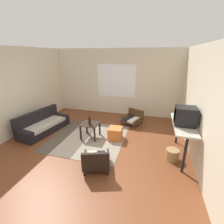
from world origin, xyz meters
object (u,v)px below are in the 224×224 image
(clay_vase, at_px, (182,114))
(armchair_striped_foreground, at_px, (96,160))
(coffee_table, at_px, (90,127))
(armchair_by_window, at_px, (133,118))
(console_shelf, at_px, (183,127))
(wicker_basket, at_px, (172,154))
(ottoman_orange, at_px, (115,133))
(couch, at_px, (43,125))
(crt_television, at_px, (185,116))
(glass_bottle, at_px, (90,121))

(clay_vase, bearing_deg, armchair_striped_foreground, -141.93)
(coffee_table, height_order, armchair_by_window, armchair_by_window)
(console_shelf, bearing_deg, wicker_basket, -128.39)
(ottoman_orange, bearing_deg, coffee_table, -172.55)
(couch, relative_size, crt_television, 3.95)
(coffee_table, relative_size, clay_vase, 1.81)
(console_shelf, bearing_deg, armchair_by_window, 130.66)
(coffee_table, bearing_deg, clay_vase, 2.06)
(crt_television, bearing_deg, ottoman_orange, 165.03)
(armchair_striped_foreground, height_order, crt_television, crt_television)
(coffee_table, bearing_deg, armchair_striped_foreground, -62.78)
(console_shelf, bearing_deg, couch, 176.38)
(crt_television, relative_size, clay_vase, 1.57)
(couch, relative_size, coffee_table, 3.42)
(glass_bottle, bearing_deg, armchair_by_window, 53.15)
(glass_bottle, bearing_deg, clay_vase, 4.00)
(couch, distance_m, glass_bottle, 1.77)
(console_shelf, bearing_deg, clay_vase, 90.00)
(couch, relative_size, armchair_striped_foreground, 2.33)
(glass_bottle, height_order, wicker_basket, glass_bottle)
(couch, xyz_separation_m, armchair_by_window, (2.83, 1.40, 0.02))
(armchair_striped_foreground, bearing_deg, ottoman_orange, 87.29)
(clay_vase, bearing_deg, ottoman_orange, 179.72)
(couch, bearing_deg, clay_vase, 1.54)
(armchair_by_window, distance_m, ottoman_orange, 1.32)
(ottoman_orange, bearing_deg, clay_vase, -0.28)
(ottoman_orange, distance_m, glass_bottle, 0.87)
(ottoman_orange, bearing_deg, crt_television, -14.97)
(couch, xyz_separation_m, crt_television, (4.26, -0.35, 0.90))
(console_shelf, bearing_deg, armchair_striped_foreground, -150.06)
(armchair_striped_foreground, xyz_separation_m, wicker_basket, (1.68, 0.84, -0.10))
(console_shelf, height_order, glass_bottle, console_shelf)
(coffee_table, distance_m, clay_vase, 2.64)
(ottoman_orange, bearing_deg, glass_bottle, -165.98)
(crt_television, distance_m, glass_bottle, 2.60)
(crt_television, distance_m, clay_vase, 0.48)
(ottoman_orange, bearing_deg, wicker_basket, -21.12)
(wicker_basket, bearing_deg, crt_television, 39.09)
(clay_vase, bearing_deg, console_shelf, -90.00)
(wicker_basket, bearing_deg, armchair_by_window, 123.48)
(console_shelf, height_order, wicker_basket, console_shelf)
(armchair_by_window, relative_size, glass_bottle, 2.93)
(console_shelf, xyz_separation_m, glass_bottle, (-2.53, 0.21, -0.20))
(armchair_by_window, xyz_separation_m, clay_vase, (1.43, -1.28, 0.77))
(console_shelf, bearing_deg, ottoman_orange, 167.58)
(ottoman_orange, bearing_deg, armchair_by_window, 74.57)
(armchair_striped_foreground, relative_size, ottoman_orange, 1.95)
(armchair_by_window, distance_m, clay_vase, 2.07)
(crt_television, distance_m, wicker_basket, 1.01)
(ottoman_orange, height_order, clay_vase, clay_vase)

